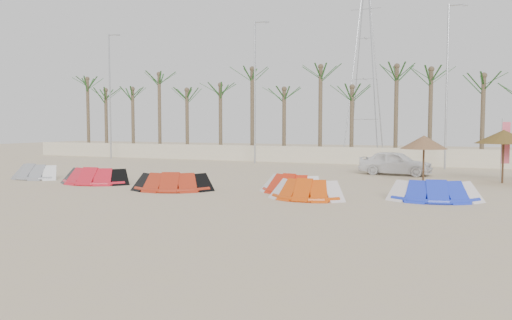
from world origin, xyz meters
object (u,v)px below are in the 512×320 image
at_px(parasol_mid, 504,137).
at_px(kite_grey, 38,171).
at_px(kite_red_mid, 176,181).
at_px(kite_orange, 308,189).
at_px(kite_red_right, 293,183).
at_px(parasol_left, 424,142).
at_px(kite_red_left, 98,175).
at_px(kite_blue, 435,190).
at_px(car, 396,163).

bearing_deg(parasol_mid, kite_grey, -162.32).
relative_size(kite_red_mid, kite_orange, 1.30).
bearing_deg(kite_red_mid, kite_red_right, 13.91).
bearing_deg(parasol_left, kite_red_right, -127.67).
distance_m(kite_red_left, kite_orange, 11.52).
height_order(parasol_left, parasol_mid, parasol_mid).
bearing_deg(kite_blue, kite_red_right, 179.72).
height_order(kite_blue, car, car).
bearing_deg(kite_grey, parasol_left, 18.05).
xyz_separation_m(kite_grey, parasol_left, (19.99, 6.52, 1.67)).
relative_size(kite_red_mid, car, 0.91).
bearing_deg(parasol_mid, parasol_left, -164.33).
bearing_deg(parasol_mid, kite_red_right, -139.37).
height_order(kite_blue, parasol_mid, parasol_mid).
relative_size(kite_red_left, kite_red_mid, 0.97).
xyz_separation_m(kite_red_mid, car, (8.37, 11.15, 0.30)).
bearing_deg(parasol_left, kite_grey, -161.95).
xyz_separation_m(kite_grey, kite_red_right, (14.98, 0.03, -0.00)).
bearing_deg(car, kite_grey, 125.33).
bearing_deg(car, kite_orange, 177.00).
xyz_separation_m(kite_red_right, kite_orange, (1.20, -1.60, 0.00)).
bearing_deg(kite_red_mid, parasol_mid, 32.26).
distance_m(parasol_left, car, 4.08).
relative_size(kite_orange, car, 0.70).
distance_m(parasol_left, parasol_mid, 3.94).
xyz_separation_m(kite_orange, car, (1.97, 11.47, 0.31)).
height_order(kite_red_left, parasol_mid, parasol_mid).
xyz_separation_m(kite_blue, parasol_mid, (2.84, 7.58, 1.96)).
bearing_deg(kite_red_left, kite_blue, 1.91).
height_order(kite_red_right, parasol_mid, parasol_mid).
xyz_separation_m(kite_blue, car, (-2.79, 9.89, 0.30)).
height_order(kite_red_mid, kite_orange, same).
xyz_separation_m(kite_red_left, kite_orange, (11.48, -1.03, -0.00)).
bearing_deg(kite_red_mid, car, 53.12).
xyz_separation_m(kite_red_left, parasol_left, (15.29, 7.06, 1.67)).
distance_m(kite_red_left, kite_red_right, 10.30).
height_order(kite_red_mid, kite_blue, same).
bearing_deg(kite_red_right, kite_red_mid, -166.09).
bearing_deg(car, kite_blue, -157.51).
relative_size(kite_red_left, parasol_left, 1.54).
xyz_separation_m(kite_orange, parasol_left, (3.81, 8.09, 1.67)).
bearing_deg(car, kite_red_left, 134.55).
bearing_deg(kite_blue, kite_grey, -179.99).
bearing_deg(kite_blue, kite_red_left, -178.09).
bearing_deg(kite_red_mid, kite_red_left, 171.97).
xyz_separation_m(kite_red_right, parasol_left, (5.01, 6.48, 1.67)).
height_order(kite_blue, parasol_left, parasol_left).
bearing_deg(kite_blue, kite_red_mid, -173.56).
xyz_separation_m(parasol_left, car, (-1.84, 3.38, -1.36)).
distance_m(kite_grey, kite_red_right, 14.98).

